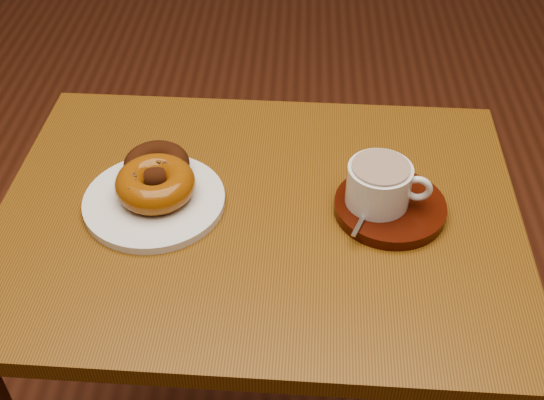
{
  "coord_description": "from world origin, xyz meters",
  "views": [
    {
      "loc": [
        0.12,
        -0.46,
        1.4
      ],
      "look_at": [
        0.09,
        0.28,
        0.74
      ],
      "focal_mm": 45.0,
      "sensor_mm": 36.0,
      "label": 1
    }
  ],
  "objects_px": {
    "cafe_table": "(259,263)",
    "coffee_cup": "(380,184)",
    "saucer": "(390,207)",
    "donut_plate": "(154,201)"
  },
  "relations": [
    {
      "from": "saucer",
      "to": "coffee_cup",
      "type": "xyz_separation_m",
      "value": [
        -0.02,
        0.0,
        0.04
      ]
    },
    {
      "from": "cafe_table",
      "to": "saucer",
      "type": "height_order",
      "value": "saucer"
    },
    {
      "from": "cafe_table",
      "to": "saucer",
      "type": "relative_size",
      "value": 4.8
    },
    {
      "from": "cafe_table",
      "to": "coffee_cup",
      "type": "xyz_separation_m",
      "value": [
        0.17,
        0.01,
        0.16
      ]
    },
    {
      "from": "donut_plate",
      "to": "saucer",
      "type": "xyz_separation_m",
      "value": [
        0.35,
        -0.0,
        0.0
      ]
    },
    {
      "from": "saucer",
      "to": "cafe_table",
      "type": "bearing_deg",
      "value": -178.53
    },
    {
      "from": "cafe_table",
      "to": "donut_plate",
      "type": "bearing_deg",
      "value": 179.47
    },
    {
      "from": "coffee_cup",
      "to": "saucer",
      "type": "bearing_deg",
      "value": 0.6
    },
    {
      "from": "donut_plate",
      "to": "coffee_cup",
      "type": "bearing_deg",
      "value": 0.5
    },
    {
      "from": "cafe_table",
      "to": "coffee_cup",
      "type": "height_order",
      "value": "coffee_cup"
    }
  ]
}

